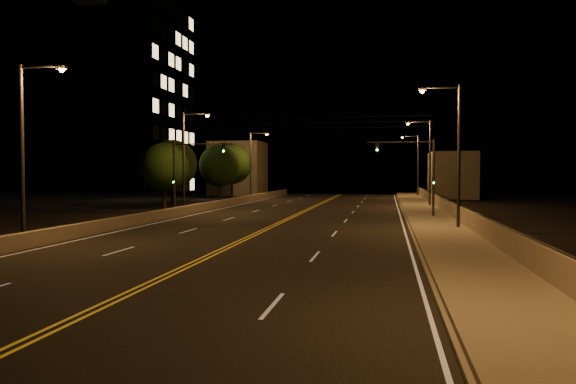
% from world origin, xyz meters
% --- Properties ---
extents(ground, '(160.00, 160.00, 0.00)m').
position_xyz_m(ground, '(0.00, 0.00, 0.00)').
color(ground, black).
rests_on(ground, ground).
extents(road, '(18.00, 120.00, 0.02)m').
position_xyz_m(road, '(0.00, 20.00, 0.01)').
color(road, black).
rests_on(road, ground).
extents(sidewalk, '(3.60, 120.00, 0.30)m').
position_xyz_m(sidewalk, '(10.80, 20.00, 0.15)').
color(sidewalk, gray).
rests_on(sidewalk, ground).
extents(curb, '(0.14, 120.00, 0.15)m').
position_xyz_m(curb, '(8.93, 20.00, 0.07)').
color(curb, gray).
rests_on(curb, ground).
extents(parapet_wall, '(0.30, 120.00, 1.00)m').
position_xyz_m(parapet_wall, '(12.45, 20.00, 0.80)').
color(parapet_wall, gray).
rests_on(parapet_wall, sidewalk).
extents(jersey_barrier, '(0.45, 120.00, 0.77)m').
position_xyz_m(jersey_barrier, '(-9.36, 20.00, 0.38)').
color(jersey_barrier, gray).
rests_on(jersey_barrier, ground).
extents(distant_building_right, '(6.00, 10.00, 6.45)m').
position_xyz_m(distant_building_right, '(16.50, 68.57, 3.22)').
color(distant_building_right, slate).
rests_on(distant_building_right, ground).
extents(distant_building_left, '(8.00, 8.00, 8.47)m').
position_xyz_m(distant_building_left, '(-16.00, 73.86, 4.23)').
color(distant_building_left, slate).
rests_on(distant_building_left, ground).
extents(parapet_rail, '(0.06, 120.00, 0.06)m').
position_xyz_m(parapet_rail, '(12.45, 20.00, 1.33)').
color(parapet_rail, black).
rests_on(parapet_rail, parapet_wall).
extents(lane_markings, '(17.32, 116.00, 0.00)m').
position_xyz_m(lane_markings, '(0.00, 19.93, 0.02)').
color(lane_markings, silver).
rests_on(lane_markings, road).
extents(streetlight_0, '(2.55, 0.28, 8.90)m').
position_xyz_m(streetlight_0, '(11.52, 0.02, 5.15)').
color(streetlight_0, '#2D2D33').
rests_on(streetlight_0, ground).
extents(streetlight_1, '(2.55, 0.28, 8.90)m').
position_xyz_m(streetlight_1, '(11.52, 22.08, 5.15)').
color(streetlight_1, '#2D2D33').
rests_on(streetlight_1, ground).
extents(streetlight_2, '(2.55, 0.28, 8.90)m').
position_xyz_m(streetlight_2, '(11.52, 45.36, 5.15)').
color(streetlight_2, '#2D2D33').
rests_on(streetlight_2, ground).
extents(streetlight_3, '(2.55, 0.28, 8.90)m').
position_xyz_m(streetlight_3, '(11.52, 68.14, 5.15)').
color(streetlight_3, '#2D2D33').
rests_on(streetlight_3, ground).
extents(streetlight_4, '(2.55, 0.28, 8.90)m').
position_xyz_m(streetlight_4, '(-9.92, 11.74, 5.15)').
color(streetlight_4, '#2D2D33').
rests_on(streetlight_4, ground).
extents(streetlight_5, '(2.55, 0.28, 8.90)m').
position_xyz_m(streetlight_5, '(-9.92, 34.00, 5.15)').
color(streetlight_5, '#2D2D33').
rests_on(streetlight_5, ground).
extents(streetlight_6, '(2.55, 0.28, 8.90)m').
position_xyz_m(streetlight_6, '(-9.92, 58.59, 5.15)').
color(streetlight_6, '#2D2D33').
rests_on(streetlight_6, ground).
extents(traffic_signal_right, '(5.11, 0.31, 6.14)m').
position_xyz_m(traffic_signal_right, '(10.00, 30.74, 3.88)').
color(traffic_signal_right, '#2D2D33').
rests_on(traffic_signal_right, ground).
extents(traffic_signal_left, '(5.11, 0.31, 6.14)m').
position_xyz_m(traffic_signal_left, '(-8.80, 30.74, 3.88)').
color(traffic_signal_left, '#2D2D33').
rests_on(traffic_signal_left, ground).
extents(overhead_wires, '(22.00, 0.03, 0.83)m').
position_xyz_m(overhead_wires, '(0.00, 29.50, 7.40)').
color(overhead_wires, black).
extents(building_tower, '(24.00, 15.00, 26.77)m').
position_xyz_m(building_tower, '(-30.64, 53.63, 12.81)').
color(building_tower, slate).
rests_on(building_tower, ground).
extents(tree_0, '(4.81, 4.81, 6.52)m').
position_xyz_m(tree_0, '(-14.09, 39.03, 4.10)').
color(tree_0, black).
rests_on(tree_0, ground).
extents(tree_1, '(5.28, 5.28, 7.16)m').
position_xyz_m(tree_1, '(-15.46, 44.64, 4.51)').
color(tree_1, black).
rests_on(tree_1, ground).
extents(tree_2, '(5.24, 5.24, 7.10)m').
position_xyz_m(tree_2, '(-13.16, 54.58, 4.47)').
color(tree_2, black).
rests_on(tree_2, ground).
extents(tree_3, '(5.59, 5.59, 7.57)m').
position_xyz_m(tree_3, '(-13.71, 61.92, 4.77)').
color(tree_3, black).
rests_on(tree_3, ground).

